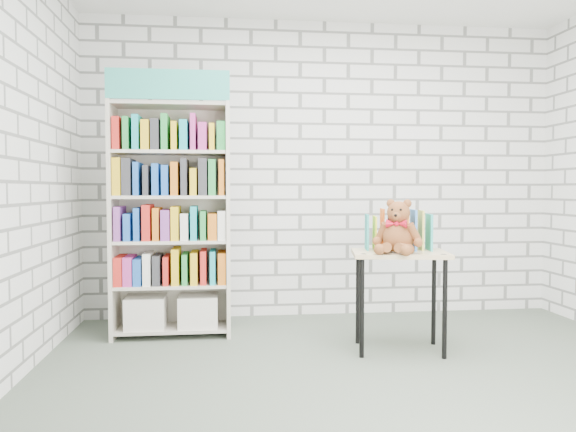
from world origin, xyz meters
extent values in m
plane|color=#4B5649|center=(0.00, 0.00, 0.00)|extent=(4.50, 4.50, 0.00)
cube|color=silver|center=(0.00, 2.00, 1.40)|extent=(4.50, 0.02, 2.80)
cube|color=beige|center=(-1.85, 1.35, 0.96)|extent=(0.03, 0.37, 1.91)
cube|color=beige|center=(-0.93, 1.35, 0.96)|extent=(0.03, 0.37, 1.91)
cube|color=beige|center=(-1.39, 1.53, 0.96)|extent=(0.96, 0.02, 1.91)
cube|color=teal|center=(-1.39, 1.17, 2.03)|extent=(0.96, 0.02, 0.23)
cube|color=beige|center=(-1.39, 1.35, 0.06)|extent=(0.89, 0.35, 0.03)
cube|color=beige|center=(-1.39, 1.35, 0.42)|extent=(0.89, 0.35, 0.03)
cube|color=beige|center=(-1.39, 1.35, 0.79)|extent=(0.89, 0.35, 0.03)
cube|color=beige|center=(-1.39, 1.35, 1.15)|extent=(0.89, 0.35, 0.03)
cube|color=beige|center=(-1.39, 1.35, 1.51)|extent=(0.89, 0.35, 0.03)
cube|color=beige|center=(-1.39, 1.35, 1.89)|extent=(0.89, 0.35, 0.03)
cube|color=silver|center=(-1.60, 1.35, 0.20)|extent=(0.32, 0.31, 0.25)
cube|color=silver|center=(-1.18, 1.35, 0.20)|extent=(0.32, 0.31, 0.25)
cube|color=blue|center=(-1.39, 1.34, 0.57)|extent=(0.89, 0.31, 0.25)
cube|color=green|center=(-1.39, 1.34, 0.93)|extent=(0.89, 0.31, 0.25)
cube|color=orange|center=(-1.39, 1.34, 1.29)|extent=(0.89, 0.31, 0.25)
cube|color=#BF338C|center=(-1.39, 1.34, 1.65)|extent=(0.89, 0.31, 0.25)
cube|color=tan|center=(0.34, 0.71, 0.73)|extent=(0.76, 0.59, 0.03)
cylinder|color=black|center=(0.02, 0.58, 0.36)|extent=(0.03, 0.03, 0.72)
cylinder|color=black|center=(0.08, 0.94, 0.36)|extent=(0.03, 0.03, 0.72)
cylinder|color=black|center=(0.60, 0.48, 0.36)|extent=(0.03, 0.03, 0.72)
cylinder|color=black|center=(0.66, 0.85, 0.36)|extent=(0.03, 0.03, 0.72)
cylinder|color=black|center=(0.03, 0.59, 0.74)|extent=(0.05, 0.05, 0.01)
cylinder|color=black|center=(0.59, 0.49, 0.74)|extent=(0.05, 0.05, 0.01)
cube|color=teal|center=(0.13, 0.86, 0.89)|extent=(0.05, 0.21, 0.29)
cube|color=#F1FB27|center=(0.18, 0.85, 0.89)|extent=(0.05, 0.21, 0.29)
cube|color=orange|center=(0.24, 0.84, 0.89)|extent=(0.05, 0.21, 0.29)
cube|color=black|center=(0.30, 0.83, 0.89)|extent=(0.05, 0.21, 0.29)
cube|color=white|center=(0.36, 0.82, 0.89)|extent=(0.05, 0.21, 0.29)
cube|color=orange|center=(0.41, 0.81, 0.89)|extent=(0.05, 0.21, 0.29)
cube|color=#397ED9|center=(0.47, 0.80, 0.89)|extent=(0.05, 0.21, 0.29)
cube|color=gold|center=(0.53, 0.79, 0.89)|extent=(0.05, 0.21, 0.29)
cube|color=teal|center=(0.59, 0.78, 0.89)|extent=(0.05, 0.21, 0.29)
ellipsoid|color=brown|center=(0.30, 0.63, 0.86)|extent=(0.23, 0.20, 0.23)
sphere|color=brown|center=(0.30, 0.63, 1.04)|extent=(0.17, 0.17, 0.17)
sphere|color=brown|center=(0.25, 0.67, 1.11)|extent=(0.06, 0.06, 0.06)
sphere|color=brown|center=(0.36, 0.61, 1.11)|extent=(0.06, 0.06, 0.06)
sphere|color=brown|center=(0.27, 0.57, 1.02)|extent=(0.07, 0.07, 0.07)
sphere|color=black|center=(0.24, 0.58, 1.06)|extent=(0.02, 0.02, 0.02)
sphere|color=black|center=(0.29, 0.55, 1.06)|extent=(0.02, 0.02, 0.02)
sphere|color=black|center=(0.25, 0.54, 1.02)|extent=(0.02, 0.02, 0.02)
cylinder|color=brown|center=(0.19, 0.67, 0.90)|extent=(0.11, 0.13, 0.16)
cylinder|color=brown|center=(0.39, 0.56, 0.90)|extent=(0.14, 0.08, 0.16)
sphere|color=brown|center=(0.15, 0.67, 0.83)|extent=(0.07, 0.07, 0.07)
sphere|color=brown|center=(0.41, 0.52, 0.83)|extent=(0.07, 0.07, 0.07)
cylinder|color=brown|center=(0.19, 0.56, 0.79)|extent=(0.10, 0.18, 0.09)
cylinder|color=brown|center=(0.30, 0.50, 0.79)|extent=(0.18, 0.17, 0.09)
sphere|color=brown|center=(0.12, 0.51, 0.79)|extent=(0.08, 0.08, 0.08)
sphere|color=brown|center=(0.29, 0.42, 0.79)|extent=(0.08, 0.08, 0.08)
cone|color=red|center=(0.23, 0.59, 0.96)|extent=(0.09, 0.09, 0.06)
cone|color=red|center=(0.30, 0.55, 0.96)|extent=(0.09, 0.09, 0.06)
sphere|color=red|center=(0.27, 0.57, 0.96)|extent=(0.04, 0.04, 0.04)
camera|label=1|loc=(-0.97, -3.32, 1.21)|focal=35.00mm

